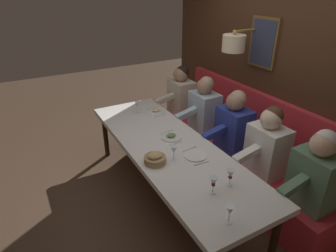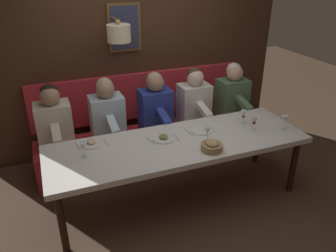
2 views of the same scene
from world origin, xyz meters
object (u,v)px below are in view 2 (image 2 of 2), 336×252
(wine_glass_0, at_px, (285,120))
(wine_glass_2, at_px, (254,121))
(dining_table, at_px, (179,147))
(wine_glass_4, at_px, (207,131))
(diner_far, at_px, (107,112))
(diner_near, at_px, (194,99))
(bread_bowl, at_px, (212,146))
(diner_farthest, at_px, (54,120))
(diner_middle, at_px, (155,105))
(diner_nearest, at_px, (233,93))
(wine_glass_3, at_px, (83,146))
(wine_glass_1, at_px, (244,114))

(wine_glass_0, distance_m, wine_glass_2, 0.35)
(dining_table, distance_m, wine_glass_4, 0.35)
(diner_far, xyz_separation_m, wine_glass_0, (-1.04, -1.80, 0.04))
(diner_near, bearing_deg, diner_far, 90.00)
(diner_far, distance_m, wine_glass_0, 2.08)
(bread_bowl, bearing_deg, wine_glass_2, -70.76)
(wine_glass_0, bearing_deg, diner_farthest, 66.69)
(diner_middle, distance_m, bread_bowl, 1.18)
(dining_table, height_order, diner_middle, diner_middle)
(diner_nearest, xyz_separation_m, wine_glass_2, (-0.94, 0.30, 0.04))
(diner_near, bearing_deg, wine_glass_0, -148.99)
(diner_nearest, relative_size, diner_farthest, 1.00)
(diner_nearest, relative_size, bread_bowl, 3.60)
(diner_far, height_order, wine_glass_3, diner_far)
(diner_middle, bearing_deg, wine_glass_1, -132.05)
(diner_farthest, relative_size, wine_glass_0, 4.82)
(dining_table, relative_size, diner_far, 3.51)
(wine_glass_3, xyz_separation_m, bread_bowl, (-0.34, -1.21, -0.07))
(dining_table, relative_size, diner_farthest, 3.51)
(wine_glass_1, bearing_deg, diner_nearest, -22.43)
(diner_farthest, bearing_deg, wine_glass_2, -114.27)
(wine_glass_2, height_order, wine_glass_4, same)
(dining_table, bearing_deg, diner_farthest, 53.61)
(diner_middle, bearing_deg, diner_near, -90.00)
(dining_table, distance_m, diner_far, 1.06)
(diner_farthest, distance_m, wine_glass_2, 2.29)
(dining_table, height_order, diner_far, diner_far)
(diner_near, bearing_deg, wine_glass_4, 162.17)
(wine_glass_2, xyz_separation_m, wine_glass_3, (0.11, 1.87, 0.00))
(diner_nearest, bearing_deg, wine_glass_3, 110.93)
(diner_nearest, distance_m, diner_middle, 1.14)
(dining_table, xyz_separation_m, wine_glass_1, (0.14, -0.88, 0.18))
(wine_glass_1, bearing_deg, bread_bowl, 123.39)
(wine_glass_3, bearing_deg, diner_far, -26.06)
(dining_table, relative_size, bread_bowl, 12.61)
(diner_nearest, bearing_deg, wine_glass_2, 162.58)
(dining_table, relative_size, wine_glass_2, 16.92)
(diner_far, bearing_deg, diner_farthest, 90.00)
(wine_glass_2, bearing_deg, wine_glass_4, 93.58)
(diner_far, bearing_deg, wine_glass_2, -122.73)
(diner_nearest, height_order, diner_middle, same)
(diner_near, bearing_deg, diner_nearest, -90.00)
(bread_bowl, bearing_deg, dining_table, 39.27)
(diner_near, relative_size, diner_far, 1.00)
(diner_nearest, height_order, wine_glass_4, diner_nearest)
(wine_glass_1, bearing_deg, diner_far, 62.78)
(diner_middle, xyz_separation_m, wine_glass_3, (-0.83, 1.03, 0.04))
(wine_glass_3, xyz_separation_m, wine_glass_4, (-0.15, -1.26, 0.00))
(diner_middle, distance_m, wine_glass_4, 1.01)
(dining_table, bearing_deg, wine_glass_1, -81.19)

